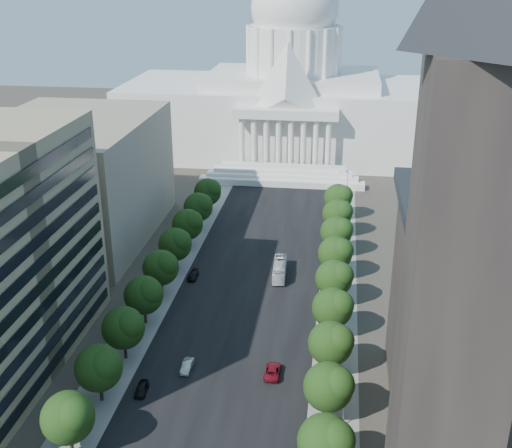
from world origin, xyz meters
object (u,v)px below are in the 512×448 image
at_px(car_silver, 187,366).
at_px(city_bus, 280,269).
at_px(car_dark_a, 142,388).
at_px(car_dark_b, 193,275).
at_px(car_red, 273,371).

bearing_deg(car_silver, city_bus, 72.69).
bearing_deg(car_dark_a, car_dark_b, 87.58).
xyz_separation_m(car_red, car_dark_b, (-21.55, 33.55, -0.09)).
distance_m(car_dark_a, car_dark_b, 41.18).
height_order(car_red, car_dark_b, car_red).
bearing_deg(city_bus, car_silver, -110.47).
xyz_separation_m(car_silver, car_red, (14.79, 0.50, 0.03)).
bearing_deg(car_red, car_dark_a, 20.60).
xyz_separation_m(car_dark_a, city_bus, (18.11, 45.06, 0.85)).
distance_m(car_dark_a, city_bus, 48.57).
bearing_deg(car_silver, car_dark_b, 101.73).
relative_size(car_silver, city_bus, 0.40).
bearing_deg(car_red, car_silver, 2.33).
relative_size(car_red, city_bus, 0.49).
xyz_separation_m(car_dark_a, car_dark_b, (-0.83, 41.17, -0.05)).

